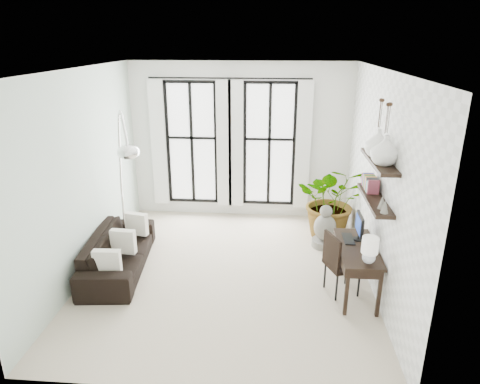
# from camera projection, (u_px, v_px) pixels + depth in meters

# --- Properties ---
(floor) EXTENTS (5.00, 5.00, 0.00)m
(floor) POSITION_uv_depth(u_px,v_px,m) (228.00, 273.00, 6.98)
(floor) COLOR beige
(floor) RESTS_ON ground
(ceiling) EXTENTS (5.00, 5.00, 0.00)m
(ceiling) POSITION_uv_depth(u_px,v_px,m) (225.00, 70.00, 5.89)
(ceiling) COLOR white
(ceiling) RESTS_ON wall_back
(wall_left) EXTENTS (0.00, 5.00, 5.00)m
(wall_left) POSITION_uv_depth(u_px,v_px,m) (82.00, 176.00, 6.61)
(wall_left) COLOR silver
(wall_left) RESTS_ON floor
(wall_right) EXTENTS (0.00, 5.00, 5.00)m
(wall_right) POSITION_uv_depth(u_px,v_px,m) (379.00, 184.00, 6.26)
(wall_right) COLOR white
(wall_right) RESTS_ON floor
(wall_back) EXTENTS (4.50, 0.00, 4.50)m
(wall_back) POSITION_uv_depth(u_px,v_px,m) (240.00, 142.00, 8.78)
(wall_back) COLOR white
(wall_back) RESTS_ON floor
(windows) EXTENTS (3.26, 0.13, 2.65)m
(windows) POSITION_uv_depth(u_px,v_px,m) (230.00, 144.00, 8.74)
(windows) COLOR white
(windows) RESTS_ON wall_back
(wall_shelves) EXTENTS (0.25, 1.30, 0.60)m
(wall_shelves) POSITION_uv_depth(u_px,v_px,m) (376.00, 183.00, 5.89)
(wall_shelves) COLOR black
(wall_shelves) RESTS_ON wall_right
(sofa) EXTENTS (1.04, 2.20, 0.62)m
(sofa) POSITION_uv_depth(u_px,v_px,m) (118.00, 252.00, 7.00)
(sofa) COLOR black
(sofa) RESTS_ON floor
(throw_pillows) EXTENTS (0.40, 1.52, 0.40)m
(throw_pillows) POSITION_uv_depth(u_px,v_px,m) (123.00, 241.00, 6.93)
(throw_pillows) COLOR silver
(throw_pillows) RESTS_ON sofa
(plant) EXTENTS (1.35, 1.19, 1.46)m
(plant) POSITION_uv_depth(u_px,v_px,m) (332.00, 201.00, 8.03)
(plant) COLOR #2D7228
(plant) RESTS_ON floor
(desk) EXTENTS (0.54, 1.28, 1.15)m
(desk) POSITION_uv_depth(u_px,v_px,m) (358.00, 251.00, 6.16)
(desk) COLOR black
(desk) RESTS_ON floor
(desk_chair) EXTENTS (0.59, 0.59, 0.96)m
(desk_chair) POSITION_uv_depth(u_px,v_px,m) (338.00, 260.00, 6.24)
(desk_chair) COLOR black
(desk_chair) RESTS_ON floor
(arc_lamp) EXTENTS (0.76, 0.97, 2.58)m
(arc_lamp) POSITION_uv_depth(u_px,v_px,m) (123.00, 150.00, 6.77)
(arc_lamp) COLOR silver
(arc_lamp) RESTS_ON floor
(buddha) EXTENTS (0.45, 0.45, 0.81)m
(buddha) POSITION_uv_depth(u_px,v_px,m) (325.00, 229.00, 7.75)
(buddha) COLOR gray
(buddha) RESTS_ON floor
(vase_a) EXTENTS (0.37, 0.37, 0.38)m
(vase_a) POSITION_uv_depth(u_px,v_px,m) (385.00, 150.00, 5.43)
(vase_a) COLOR white
(vase_a) RESTS_ON shelf_upper
(vase_b) EXTENTS (0.37, 0.37, 0.38)m
(vase_b) POSITION_uv_depth(u_px,v_px,m) (378.00, 143.00, 5.81)
(vase_b) COLOR white
(vase_b) RESTS_ON shelf_upper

